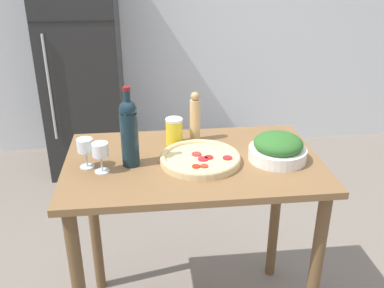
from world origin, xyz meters
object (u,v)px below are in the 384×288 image
pepper_mill (195,117)px  salad_bowl (278,148)px  refrigerator (83,65)px  wine_bottle (129,131)px  salt_canister (174,131)px  wine_glass_far (85,147)px  homemade_pizza (200,158)px  wine_glass_near (100,151)px

pepper_mill → salad_bowl: (0.34, -0.25, -0.06)m
pepper_mill → refrigerator: bearing=113.5°
refrigerator → wine_bottle: size_ratio=5.24×
refrigerator → salt_canister: refrigerator is taller
wine_glass_far → salt_canister: wine_glass_far is taller
homemade_pizza → salt_canister: (-0.10, 0.21, 0.05)m
wine_glass_near → homemade_pizza: 0.43m
pepper_mill → salt_canister: bearing=-161.6°
wine_glass_far → homemade_pizza: 0.50m
homemade_pizza → salt_canister: bearing=115.4°
refrigerator → wine_glass_far: 1.97m
pepper_mill → salad_bowl: size_ratio=0.96×
pepper_mill → salad_bowl: bearing=-36.6°
pepper_mill → wine_bottle: bearing=-143.1°
refrigerator → wine_bottle: bearing=-77.3°
wine_glass_near → salad_bowl: bearing=2.4°
wine_bottle → salad_bowl: 0.66m
wine_glass_far → wine_glass_near: bearing=-36.9°
wine_glass_near → salad_bowl: (0.77, 0.03, -0.04)m
homemade_pizza → refrigerator: bearing=110.7°
wine_bottle → wine_glass_near: bearing=-156.2°
wine_bottle → salt_canister: (0.20, 0.20, -0.09)m
wine_bottle → salt_canister: wine_bottle is taller
refrigerator → salt_canister: (0.64, -1.75, 0.09)m
refrigerator → wine_glass_near: refrigerator is taller
homemade_pizza → wine_bottle: bearing=177.7°
wine_bottle → wine_glass_near: size_ratio=2.67×
wine_glass_far → refrigerator: bearing=97.3°
wine_glass_near → pepper_mill: 0.51m
wine_bottle → wine_glass_near: (-0.12, -0.05, -0.06)m
pepper_mill → salt_canister: 0.12m
refrigerator → pepper_mill: (0.75, -1.72, 0.14)m
pepper_mill → wine_glass_near: bearing=-146.4°
wine_glass_near → salt_canister: wine_glass_near is taller
salad_bowl → refrigerator: bearing=118.9°
wine_glass_near → wine_glass_far: (-0.07, 0.05, 0.00)m
homemade_pizza → salt_canister: salt_canister is taller
pepper_mill → homemade_pizza: (-0.01, -0.24, -0.10)m
pepper_mill → salt_canister: (-0.10, -0.03, -0.05)m
wine_bottle → salad_bowl: (0.65, -0.02, -0.10)m
pepper_mill → homemade_pizza: pepper_mill is taller
wine_glass_near → homemade_pizza: bearing=5.6°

